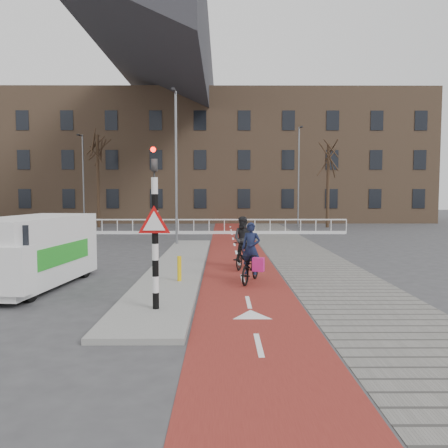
{
  "coord_description": "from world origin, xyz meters",
  "views": [
    {
      "loc": [
        0.86,
        -11.45,
        2.65
      ],
      "look_at": [
        0.93,
        5.0,
        1.5
      ],
      "focal_mm": 35.0,
      "sensor_mm": 36.0,
      "label": 1
    }
  ],
  "objects": [
    {
      "name": "ground",
      "position": [
        0.0,
        0.0,
        0.0
      ],
      "size": [
        120.0,
        120.0,
        0.0
      ],
      "primitive_type": "plane",
      "color": "#38383A",
      "rests_on": "ground"
    },
    {
      "name": "bike_lane",
      "position": [
        1.5,
        10.0,
        0.01
      ],
      "size": [
        2.5,
        60.0,
        0.01
      ],
      "primitive_type": "cube",
      "color": "maroon",
      "rests_on": "ground"
    },
    {
      "name": "sidewalk",
      "position": [
        4.3,
        10.0,
        0.01
      ],
      "size": [
        3.0,
        60.0,
        0.01
      ],
      "primitive_type": "cube",
      "color": "slate",
      "rests_on": "ground"
    },
    {
      "name": "traffic_signal",
      "position": [
        -0.6,
        -2.02,
        1.99
      ],
      "size": [
        0.8,
        0.8,
        3.68
      ],
      "color": "black",
      "rests_on": "curb_island"
    },
    {
      "name": "cyclist_near",
      "position": [
        1.72,
        1.38,
        0.61
      ],
      "size": [
        1.11,
        1.8,
        1.79
      ],
      "rotation": [
        0.0,
        0.0,
        -0.33
      ],
      "color": "black",
      "rests_on": "bike_lane"
    },
    {
      "name": "van",
      "position": [
        -4.49,
        0.74,
        1.05
      ],
      "size": [
        2.36,
        4.82,
        2.0
      ],
      "rotation": [
        0.0,
        0.0,
        -0.11
      ],
      "color": "silver",
      "rests_on": "ground"
    },
    {
      "name": "curb_island",
      "position": [
        -0.7,
        4.0,
        0.06
      ],
      "size": [
        1.8,
        16.0,
        0.12
      ],
      "primitive_type": "cube",
      "color": "gray",
      "rests_on": "ground"
    },
    {
      "name": "streetlight_left",
      "position": [
        -10.16,
        23.33,
        3.64
      ],
      "size": [
        0.12,
        0.12,
        7.28
      ],
      "primitive_type": "cylinder",
      "color": "slate",
      "rests_on": "ground"
    },
    {
      "name": "streetlight_right",
      "position": [
        6.84,
        22.82,
        3.91
      ],
      "size": [
        0.12,
        0.12,
        7.82
      ],
      "primitive_type": "cylinder",
      "color": "slate",
      "rests_on": "ground"
    },
    {
      "name": "townhouse_row",
      "position": [
        -3.0,
        32.0,
        7.81
      ],
      "size": [
        46.0,
        10.0,
        15.9
      ],
      "color": "#7F6047",
      "rests_on": "ground"
    },
    {
      "name": "streetlight_near",
      "position": [
        -1.45,
        10.54,
        3.85
      ],
      "size": [
        0.12,
        0.12,
        7.7
      ],
      "primitive_type": "cylinder",
      "color": "slate",
      "rests_on": "ground"
    },
    {
      "name": "bollard",
      "position": [
        -0.38,
        1.07,
        0.48
      ],
      "size": [
        0.12,
        0.12,
        0.72
      ],
      "primitive_type": "cylinder",
      "color": "yellow",
      "rests_on": "curb_island"
    },
    {
      "name": "tree_mid",
      "position": [
        -8.87,
        22.87,
        3.6
      ],
      "size": [
        0.24,
        0.24,
        7.2
      ],
      "primitive_type": "cylinder",
      "color": "#2F2115",
      "rests_on": "ground"
    },
    {
      "name": "cyclist_far",
      "position": [
        1.62,
        3.82,
        0.77
      ],
      "size": [
        1.02,
        1.75,
        1.83
      ],
      "rotation": [
        0.0,
        0.0,
        -0.35
      ],
      "color": "black",
      "rests_on": "bike_lane"
    },
    {
      "name": "railing",
      "position": [
        -5.0,
        17.0,
        0.31
      ],
      "size": [
        28.0,
        0.1,
        0.99
      ],
      "color": "silver",
      "rests_on": "ground"
    },
    {
      "name": "tree_right",
      "position": [
        9.12,
        22.65,
        3.23
      ],
      "size": [
        0.25,
        0.25,
        6.47
      ],
      "primitive_type": "cylinder",
      "color": "#2F2115",
      "rests_on": "ground"
    }
  ]
}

